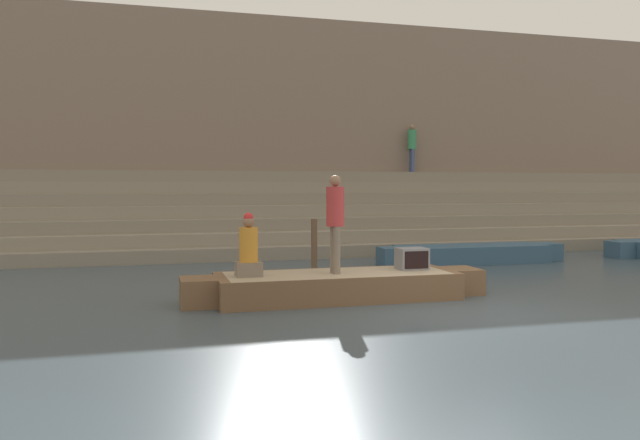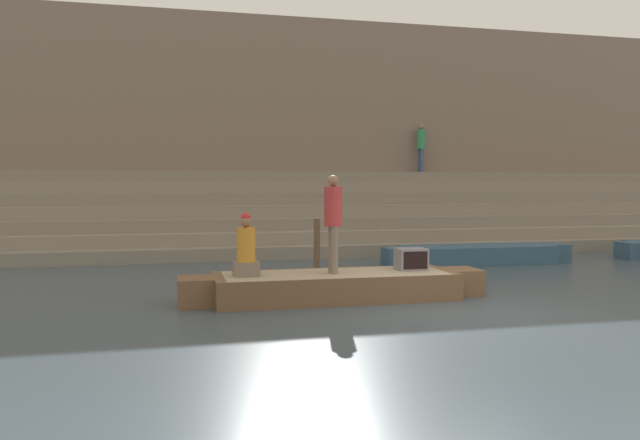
{
  "view_description": "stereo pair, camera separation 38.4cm",
  "coord_description": "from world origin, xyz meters",
  "px_view_note": "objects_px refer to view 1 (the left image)",
  "views": [
    {
      "loc": [
        -4.98,
        -8.94,
        2.06
      ],
      "look_at": [
        -1.73,
        3.05,
        1.38
      ],
      "focal_mm": 35.0,
      "sensor_mm": 36.0,
      "label": 1
    },
    {
      "loc": [
        -4.61,
        -9.03,
        2.06
      ],
      "look_at": [
        -1.73,
        3.05,
        1.38
      ],
      "focal_mm": 35.0,
      "sensor_mm": 36.0,
      "label": 2
    }
  ],
  "objects_px": {
    "moored_boat_shore": "(472,253)",
    "person_rowing": "(249,250)",
    "person_standing": "(335,216)",
    "rowboat_main": "(337,285)",
    "mooring_post": "(314,247)",
    "tv_set": "(412,259)",
    "person_on_steps": "(412,144)"
  },
  "relations": [
    {
      "from": "person_standing",
      "to": "moored_boat_shore",
      "type": "height_order",
      "value": "person_standing"
    },
    {
      "from": "person_standing",
      "to": "tv_set",
      "type": "relative_size",
      "value": 3.23
    },
    {
      "from": "person_rowing",
      "to": "person_standing",
      "type": "bearing_deg",
      "value": 7.72
    },
    {
      "from": "tv_set",
      "to": "mooring_post",
      "type": "bearing_deg",
      "value": 111.86
    },
    {
      "from": "rowboat_main",
      "to": "mooring_post",
      "type": "xyz_separation_m",
      "value": [
        0.41,
        3.24,
        0.39
      ]
    },
    {
      "from": "rowboat_main",
      "to": "person_rowing",
      "type": "xyz_separation_m",
      "value": [
        -1.62,
        -0.0,
        0.68
      ]
    },
    {
      "from": "moored_boat_shore",
      "to": "rowboat_main",
      "type": "bearing_deg",
      "value": -140.67
    },
    {
      "from": "person_standing",
      "to": "person_rowing",
      "type": "xyz_separation_m",
      "value": [
        -1.57,
        0.04,
        -0.57
      ]
    },
    {
      "from": "moored_boat_shore",
      "to": "person_rowing",
      "type": "bearing_deg",
      "value": -148.21
    },
    {
      "from": "mooring_post",
      "to": "person_standing",
      "type": "bearing_deg",
      "value": -98.07
    },
    {
      "from": "tv_set",
      "to": "person_on_steps",
      "type": "bearing_deg",
      "value": 69.26
    },
    {
      "from": "rowboat_main",
      "to": "tv_set",
      "type": "xyz_separation_m",
      "value": [
        1.51,
        0.09,
        0.43
      ]
    },
    {
      "from": "moored_boat_shore",
      "to": "person_on_steps",
      "type": "bearing_deg",
      "value": 82.44
    },
    {
      "from": "tv_set",
      "to": "mooring_post",
      "type": "height_order",
      "value": "mooring_post"
    },
    {
      "from": "person_rowing",
      "to": "moored_boat_shore",
      "type": "relative_size",
      "value": 0.21
    },
    {
      "from": "rowboat_main",
      "to": "moored_boat_shore",
      "type": "height_order",
      "value": "rowboat_main"
    },
    {
      "from": "rowboat_main",
      "to": "person_on_steps",
      "type": "height_order",
      "value": "person_on_steps"
    },
    {
      "from": "rowboat_main",
      "to": "person_standing",
      "type": "relative_size",
      "value": 3.16
    },
    {
      "from": "person_rowing",
      "to": "tv_set",
      "type": "xyz_separation_m",
      "value": [
        3.13,
        0.09,
        -0.25
      ]
    },
    {
      "from": "moored_boat_shore",
      "to": "mooring_post",
      "type": "distance_m",
      "value": 4.75
    },
    {
      "from": "rowboat_main",
      "to": "person_standing",
      "type": "height_order",
      "value": "person_standing"
    },
    {
      "from": "person_rowing",
      "to": "moored_boat_shore",
      "type": "distance_m",
      "value": 7.91
    },
    {
      "from": "person_rowing",
      "to": "tv_set",
      "type": "height_order",
      "value": "person_rowing"
    },
    {
      "from": "person_rowing",
      "to": "person_on_steps",
      "type": "relative_size",
      "value": 0.66
    },
    {
      "from": "person_on_steps",
      "to": "mooring_post",
      "type": "bearing_deg",
      "value": -41.44
    },
    {
      "from": "rowboat_main",
      "to": "mooring_post",
      "type": "height_order",
      "value": "mooring_post"
    },
    {
      "from": "rowboat_main",
      "to": "tv_set",
      "type": "relative_size",
      "value": 10.2
    },
    {
      "from": "rowboat_main",
      "to": "mooring_post",
      "type": "bearing_deg",
      "value": 84.97
    },
    {
      "from": "person_standing",
      "to": "person_on_steps",
      "type": "height_order",
      "value": "person_on_steps"
    },
    {
      "from": "mooring_post",
      "to": "tv_set",
      "type": "bearing_deg",
      "value": -70.85
    },
    {
      "from": "person_on_steps",
      "to": "tv_set",
      "type": "bearing_deg",
      "value": -26.04
    },
    {
      "from": "person_rowing",
      "to": "mooring_post",
      "type": "relative_size",
      "value": 0.86
    }
  ]
}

